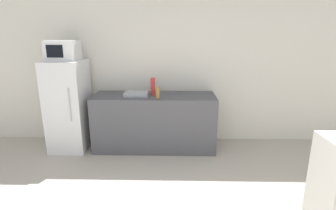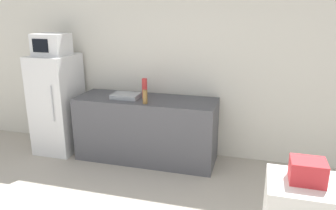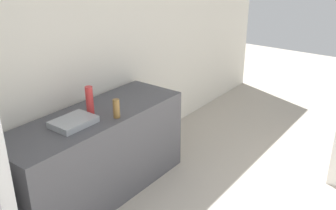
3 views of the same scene
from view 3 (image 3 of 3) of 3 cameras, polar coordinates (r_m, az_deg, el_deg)
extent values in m
cube|color=silver|center=(3.89, -14.72, 5.85)|extent=(8.00, 0.06, 2.60)
cube|color=#4C4C51|center=(3.89, -10.66, -7.45)|extent=(1.97, 0.67, 0.91)
cube|color=#9EA3A8|center=(3.48, -14.21, -2.53)|extent=(0.38, 0.28, 0.06)
cylinder|color=red|center=(3.63, -11.85, 0.66)|extent=(0.07, 0.07, 0.28)
cylinder|color=olive|center=(3.53, -7.88, -0.53)|extent=(0.06, 0.06, 0.18)
camera|label=1|loc=(3.02, 66.68, -0.63)|focal=28.00mm
camera|label=2|loc=(4.02, 61.01, 7.65)|focal=35.00mm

